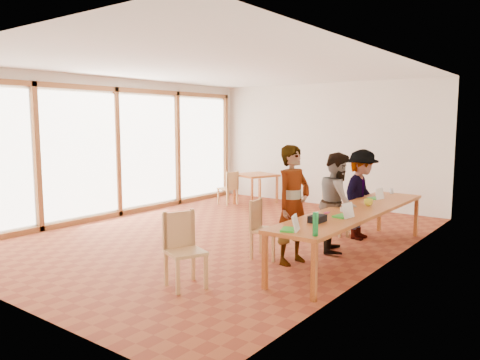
% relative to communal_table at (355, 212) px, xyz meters
% --- Properties ---
extents(ground, '(8.00, 8.00, 0.00)m').
position_rel_communal_table_xyz_m(ground, '(-2.50, -0.09, -0.70)').
color(ground, brown).
rests_on(ground, ground).
extents(wall_back, '(6.00, 0.10, 3.00)m').
position_rel_communal_table_xyz_m(wall_back, '(-2.50, 3.91, 0.80)').
color(wall_back, silver).
rests_on(wall_back, ground).
extents(wall_right, '(0.10, 8.00, 3.00)m').
position_rel_communal_table_xyz_m(wall_right, '(0.50, -0.09, 0.80)').
color(wall_right, silver).
rests_on(wall_right, ground).
extents(window_wall, '(0.10, 8.00, 3.00)m').
position_rel_communal_table_xyz_m(window_wall, '(-5.46, -0.09, 0.80)').
color(window_wall, white).
rests_on(window_wall, ground).
extents(ceiling, '(6.00, 8.00, 0.04)m').
position_rel_communal_table_xyz_m(ceiling, '(-2.50, -0.09, 2.32)').
color(ceiling, white).
rests_on(ceiling, wall_back).
extents(communal_table, '(0.80, 4.00, 0.75)m').
position_rel_communal_table_xyz_m(communal_table, '(0.00, 0.00, 0.00)').
color(communal_table, '#CA702D').
rests_on(communal_table, ground).
extents(side_table, '(0.90, 0.90, 0.75)m').
position_rel_communal_table_xyz_m(side_table, '(-3.95, 3.01, -0.03)').
color(side_table, '#CA702D').
rests_on(side_table, ground).
extents(chair_near, '(0.57, 0.57, 0.50)m').
position_rel_communal_table_xyz_m(chair_near, '(-1.27, -2.44, -0.13)').
color(chair_near, tan).
rests_on(chair_near, ground).
extents(chair_mid, '(0.48, 0.48, 0.47)m').
position_rel_communal_table_xyz_m(chair_mid, '(-1.17, -0.81, -0.16)').
color(chair_mid, tan).
rests_on(chair_mid, ground).
extents(chair_far, '(0.49, 0.49, 0.48)m').
position_rel_communal_table_xyz_m(chair_far, '(-0.96, 1.27, -0.15)').
color(chair_far, tan).
rests_on(chair_far, ground).
extents(chair_empty, '(0.58, 0.58, 0.53)m').
position_rel_communal_table_xyz_m(chair_empty, '(-0.97, 1.23, -0.10)').
color(chair_empty, tan).
rests_on(chair_empty, ground).
extents(chair_spare, '(0.45, 0.45, 0.45)m').
position_rel_communal_table_xyz_m(chair_spare, '(-4.33, 2.45, -0.19)').
color(chair_spare, tan).
rests_on(chair_spare, ground).
extents(person_near, '(0.51, 0.69, 1.73)m').
position_rel_communal_table_xyz_m(person_near, '(-0.62, -0.80, 0.16)').
color(person_near, gray).
rests_on(person_near, ground).
extents(person_mid, '(0.87, 0.95, 1.59)m').
position_rel_communal_table_xyz_m(person_mid, '(-0.38, 0.20, 0.09)').
color(person_mid, gray).
rests_on(person_mid, ground).
extents(person_far, '(0.59, 1.03, 1.59)m').
position_rel_communal_table_xyz_m(person_far, '(-0.40, 1.17, 0.09)').
color(person_far, gray).
rests_on(person_far, ground).
extents(laptop_near, '(0.27, 0.28, 0.20)m').
position_rel_communal_table_xyz_m(laptop_near, '(-0.05, -1.79, 0.10)').
color(laptop_near, green).
rests_on(laptop_near, communal_table).
extents(laptop_mid, '(0.24, 0.27, 0.21)m').
position_rel_communal_table_xyz_m(laptop_mid, '(0.13, -0.66, 0.11)').
color(laptop_mid, green).
rests_on(laptop_mid, communal_table).
extents(laptop_far, '(0.24, 0.26, 0.19)m').
position_rel_communal_table_xyz_m(laptop_far, '(-0.09, 1.12, 0.10)').
color(laptop_far, green).
rests_on(laptop_far, communal_table).
extents(yellow_mug, '(0.16, 0.16, 0.11)m').
position_rel_communal_table_xyz_m(yellow_mug, '(0.03, 0.42, 0.10)').
color(yellow_mug, gold).
rests_on(yellow_mug, communal_table).
extents(green_bottle, '(0.07, 0.07, 0.28)m').
position_rel_communal_table_xyz_m(green_bottle, '(0.30, -1.85, 0.19)').
color(green_bottle, '#167E33').
rests_on(green_bottle, communal_table).
extents(clear_glass, '(0.07, 0.07, 0.09)m').
position_rel_communal_table_xyz_m(clear_glass, '(-0.10, 1.87, 0.09)').
color(clear_glass, silver).
rests_on(clear_glass, communal_table).
extents(condiment_cup, '(0.08, 0.08, 0.06)m').
position_rel_communal_table_xyz_m(condiment_cup, '(-0.08, -0.26, 0.08)').
color(condiment_cup, white).
rests_on(condiment_cup, communal_table).
extents(pink_phone, '(0.05, 0.10, 0.01)m').
position_rel_communal_table_xyz_m(pink_phone, '(-0.21, -0.53, 0.05)').
color(pink_phone, '#DA398A').
rests_on(pink_phone, communal_table).
extents(black_pouch, '(0.16, 0.26, 0.09)m').
position_rel_communal_table_xyz_m(black_pouch, '(-0.04, -1.15, 0.09)').
color(black_pouch, black).
rests_on(black_pouch, communal_table).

